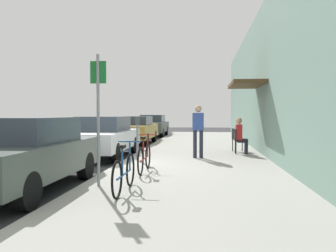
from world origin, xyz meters
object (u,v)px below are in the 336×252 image
(pedestrian_standing, at_px, (198,127))
(seated_patron_0, at_px, (241,134))
(parked_car_0, at_px, (24,153))
(bicycle_1, at_px, (144,157))
(cafe_chair_1, at_px, (237,138))
(parking_meter, at_px, (137,135))
(bicycle_0, at_px, (124,173))
(parked_car_3, at_px, (153,125))
(street_sign, at_px, (98,109))
(parked_car_2, at_px, (135,129))
(cafe_chair_0, at_px, (239,140))
(parked_car_1, at_px, (103,136))

(pedestrian_standing, bearing_deg, seated_patron_0, 42.16)
(parked_car_0, height_order, seated_patron_0, parked_car_0)
(bicycle_1, relative_size, cafe_chair_1, 1.97)
(parking_meter, xyz_separation_m, bicycle_1, (0.57, -2.02, -0.41))
(bicycle_0, bearing_deg, parked_car_0, 168.66)
(parked_car_3, xyz_separation_m, street_sign, (1.50, -17.08, 0.88))
(parked_car_2, bearing_deg, parked_car_0, -90.00)
(parked_car_0, distance_m, parked_car_3, 17.17)
(bicycle_0, distance_m, cafe_chair_0, 6.94)
(parking_meter, bearing_deg, pedestrian_standing, 23.63)
(parked_car_1, relative_size, seated_patron_0, 3.41)
(parked_car_0, xyz_separation_m, bicycle_1, (2.12, 1.81, -0.28))
(parked_car_0, xyz_separation_m, bicycle_0, (2.14, -0.43, -0.28))
(parked_car_2, bearing_deg, street_sign, -82.23)
(parking_meter, height_order, pedestrian_standing, pedestrian_standing)
(parked_car_0, bearing_deg, cafe_chair_0, 51.19)
(parked_car_0, height_order, parked_car_3, parked_car_0)
(parked_car_2, distance_m, street_sign, 11.13)
(parked_car_0, height_order, parked_car_2, parked_car_0)
(parking_meter, relative_size, bicycle_1, 0.77)
(parked_car_0, xyz_separation_m, cafe_chair_1, (4.81, 6.71, -0.13))
(street_sign, bearing_deg, cafe_chair_1, 63.44)
(parked_car_0, bearing_deg, parked_car_1, 90.00)
(parked_car_1, distance_m, bicycle_1, 4.21)
(bicycle_1, relative_size, seated_patron_0, 1.33)
(parked_car_2, bearing_deg, bicycle_1, -77.11)
(street_sign, bearing_deg, parked_car_2, 97.77)
(parked_car_2, xyz_separation_m, parked_car_3, (-0.00, 6.08, 0.02))
(parking_meter, relative_size, bicycle_0, 0.77)
(parked_car_1, relative_size, bicycle_0, 2.57)
(seated_patron_0, bearing_deg, bicycle_0, -113.03)
(street_sign, bearing_deg, cafe_chair_0, 60.67)
(cafe_chair_0, bearing_deg, cafe_chair_1, 89.86)
(pedestrian_standing, bearing_deg, parked_car_3, 105.10)
(parked_car_2, distance_m, seated_patron_0, 7.06)
(parking_meter, distance_m, cafe_chair_1, 4.36)
(seated_patron_0, bearing_deg, cafe_chair_0, 178.94)
(parked_car_2, xyz_separation_m, cafe_chair_1, (4.81, -4.38, -0.12))
(parked_car_0, relative_size, street_sign, 1.69)
(parked_car_1, height_order, bicycle_0, parked_car_1)
(parked_car_3, xyz_separation_m, seated_patron_0, (4.87, -11.20, 0.06))
(street_sign, height_order, bicycle_1, street_sign)
(parked_car_2, relative_size, pedestrian_standing, 2.59)
(parking_meter, xyz_separation_m, seated_patron_0, (3.32, 2.14, -0.07))
(street_sign, relative_size, seated_patron_0, 2.02)
(pedestrian_standing, bearing_deg, parked_car_1, 166.77)
(parked_car_1, xyz_separation_m, seated_patron_0, (4.87, 0.55, 0.07))
(street_sign, height_order, cafe_chair_0, street_sign)
(cafe_chair_0, distance_m, pedestrian_standing, 2.02)
(parked_car_0, distance_m, parked_car_1, 5.43)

